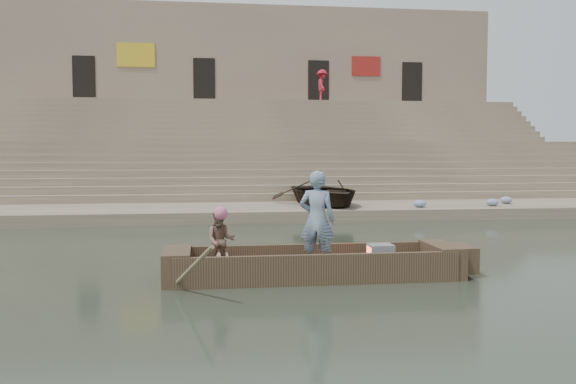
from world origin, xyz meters
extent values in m
plane|color=#293427|center=(0.00, 0.00, 0.00)|extent=(120.00, 120.00, 0.00)
cube|color=gray|center=(0.00, 8.00, 0.20)|extent=(32.00, 4.00, 0.40)
cube|color=gray|center=(0.00, 15.50, 1.40)|extent=(32.00, 3.00, 2.80)
cube|color=gray|center=(0.00, 22.50, 2.60)|extent=(32.00, 3.00, 5.20)
cube|color=gray|center=(0.00, 10.25, 0.35)|extent=(32.00, 0.50, 0.70)
cube|color=gray|center=(0.00, 10.75, 0.50)|extent=(32.00, 0.50, 1.00)
cube|color=gray|center=(0.00, 11.25, 0.65)|extent=(32.00, 0.50, 1.30)
cube|color=gray|center=(0.00, 11.75, 0.80)|extent=(32.00, 0.50, 1.60)
cube|color=gray|center=(0.00, 12.25, 0.95)|extent=(32.00, 0.50, 1.90)
cube|color=gray|center=(0.00, 12.75, 1.10)|extent=(32.00, 0.50, 2.20)
cube|color=gray|center=(0.00, 13.25, 1.25)|extent=(32.00, 0.50, 2.50)
cube|color=gray|center=(0.00, 13.75, 1.40)|extent=(32.00, 0.50, 2.80)
cube|color=gray|center=(0.00, 17.25, 1.55)|extent=(32.00, 0.50, 3.10)
cube|color=gray|center=(0.00, 17.75, 1.70)|extent=(32.00, 0.50, 3.40)
cube|color=gray|center=(0.00, 18.25, 1.85)|extent=(32.00, 0.50, 3.70)
cube|color=gray|center=(0.00, 18.75, 2.00)|extent=(32.00, 0.50, 4.00)
cube|color=gray|center=(0.00, 19.25, 2.15)|extent=(32.00, 0.50, 4.30)
cube|color=gray|center=(0.00, 19.75, 2.30)|extent=(32.00, 0.50, 4.60)
cube|color=gray|center=(0.00, 20.25, 2.45)|extent=(32.00, 0.50, 4.90)
cube|color=gray|center=(0.00, 20.75, 2.60)|extent=(32.00, 0.50, 5.20)
cube|color=gray|center=(0.00, 26.50, 5.60)|extent=(32.00, 5.00, 11.20)
cube|color=black|center=(-9.00, 24.05, 6.60)|extent=(1.30, 0.18, 2.60)
cube|color=black|center=(-2.00, 24.05, 6.60)|extent=(1.30, 0.18, 2.60)
cube|color=black|center=(5.00, 24.05, 6.60)|extent=(1.30, 0.18, 2.60)
cube|color=black|center=(11.00, 24.05, 6.60)|extent=(1.30, 0.18, 2.60)
cube|color=gold|center=(-6.00, 23.98, 8.00)|extent=(2.20, 0.10, 1.40)
cube|color=maroon|center=(8.00, 23.98, 7.60)|extent=(1.80, 0.10, 1.20)
cube|color=brown|center=(-0.08, -2.47, 0.11)|extent=(5.00, 1.30, 0.22)
cube|color=brown|center=(-0.08, -3.09, 0.28)|extent=(5.20, 0.12, 0.56)
cube|color=brown|center=(-0.08, -1.85, 0.28)|extent=(5.20, 0.12, 0.56)
cube|color=brown|center=(-2.63, -2.47, 0.30)|extent=(0.50, 1.30, 0.60)
cube|color=brown|center=(2.47, -2.47, 0.30)|extent=(0.50, 1.30, 0.60)
cube|color=brown|center=(2.87, -2.47, 0.32)|extent=(0.35, 0.90, 0.50)
cube|color=#937A5B|center=(-1.83, -2.47, 0.40)|extent=(0.30, 1.20, 0.08)
cylinder|color=#937A5B|center=(-2.48, -3.37, 0.30)|extent=(1.03, 2.10, 1.36)
sphere|color=#D16788|center=(-1.83, -2.66, 1.28)|extent=(0.26, 0.26, 0.26)
imported|color=navy|center=(-0.04, -2.62, 1.14)|extent=(0.78, 0.65, 1.83)
imported|color=#267258|center=(-1.83, -2.66, 0.78)|extent=(0.57, 0.45, 1.12)
cube|color=gray|center=(1.23, -2.47, 0.42)|extent=(0.46, 0.42, 0.40)
cube|color=#E5593F|center=(1.02, -2.47, 0.42)|extent=(0.04, 0.34, 0.32)
imported|color=#2D2116|center=(2.24, 8.21, 0.86)|extent=(3.75, 4.84, 0.92)
imported|color=#A91C2B|center=(4.82, 21.89, 6.14)|extent=(0.84, 1.29, 1.88)
ellipsoid|color=#3F5999|center=(5.41, 6.89, 0.53)|extent=(0.44, 0.44, 0.26)
ellipsoid|color=#3F5999|center=(8.20, 7.07, 0.53)|extent=(0.44, 0.44, 0.26)
ellipsoid|color=#3F5999|center=(9.17, 7.92, 0.53)|extent=(0.44, 0.44, 0.26)
camera|label=1|loc=(-2.15, -13.87, 2.45)|focal=38.52mm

